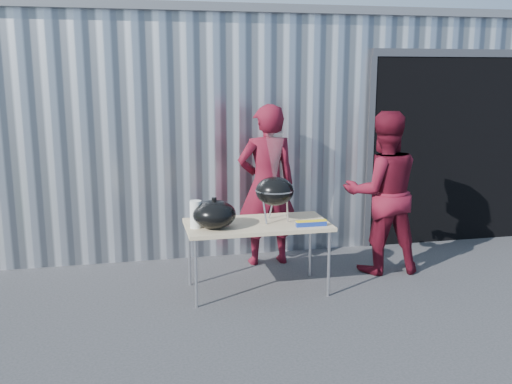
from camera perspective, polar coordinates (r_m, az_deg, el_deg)
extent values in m
plane|color=#2E2E31|center=(5.79, -1.59, -11.52)|extent=(80.00, 80.00, 0.00)
cube|color=silver|center=(10.11, -2.21, 7.30)|extent=(8.00, 6.00, 3.00)
cube|color=slate|center=(10.11, -2.28, 16.09)|extent=(8.20, 6.20, 0.10)
cube|color=black|center=(8.70, 17.29, 4.39)|extent=(2.40, 1.20, 2.50)
cube|color=#4C4C51|center=(8.15, 19.88, 12.94)|extent=(2.52, 0.08, 0.10)
cube|color=tan|center=(6.00, 0.13, -3.29)|extent=(1.50, 0.75, 0.04)
cylinder|color=silver|center=(5.70, -6.02, -8.11)|extent=(0.03, 0.03, 0.71)
cylinder|color=silver|center=(6.00, 7.29, -7.12)|extent=(0.03, 0.03, 0.71)
cylinder|color=silver|center=(6.30, -6.68, -6.19)|extent=(0.03, 0.03, 0.71)
cylinder|color=silver|center=(6.57, 5.44, -5.40)|extent=(0.03, 0.03, 0.71)
ellipsoid|color=black|center=(5.97, 1.88, 0.10)|extent=(0.40, 0.40, 0.30)
cylinder|color=silver|center=(5.97, 1.88, 0.20)|extent=(0.41, 0.41, 0.02)
cylinder|color=silver|center=(5.97, 1.89, 0.31)|extent=(0.39, 0.39, 0.01)
cylinder|color=silver|center=(6.15, 1.55, -1.56)|extent=(0.02, 0.02, 0.24)
cylinder|color=silver|center=(5.92, 0.90, -2.08)|extent=(0.02, 0.02, 0.24)
cylinder|color=silver|center=(5.98, 3.16, -1.96)|extent=(0.02, 0.02, 0.24)
cylinder|color=#D3664B|center=(5.94, 0.73, 0.39)|extent=(0.02, 0.14, 0.02)
cylinder|color=#D3664B|center=(5.94, 1.06, 0.41)|extent=(0.02, 0.14, 0.02)
cylinder|color=#D3664B|center=(5.95, 1.39, 0.42)|extent=(0.02, 0.14, 0.02)
cylinder|color=#D3664B|center=(5.96, 1.72, 0.44)|extent=(0.02, 0.14, 0.02)
cylinder|color=#D3664B|center=(5.97, 2.05, 0.45)|extent=(0.02, 0.14, 0.02)
cylinder|color=#D3664B|center=(5.98, 2.38, 0.47)|extent=(0.02, 0.14, 0.02)
cylinder|color=#D3664B|center=(5.99, 2.70, 0.48)|extent=(0.02, 0.14, 0.02)
cylinder|color=#D3664B|center=(6.00, 3.03, 0.49)|extent=(0.02, 0.14, 0.02)
cone|color=silver|center=(5.92, 1.90, 3.16)|extent=(0.20, 0.20, 0.55)
ellipsoid|color=black|center=(5.78, -4.19, -2.23)|extent=(0.44, 0.44, 0.29)
cylinder|color=black|center=(5.74, -4.21, -0.70)|extent=(0.05, 0.05, 0.03)
cylinder|color=white|center=(5.80, -6.04, -2.23)|extent=(0.12, 0.12, 0.28)
cube|color=white|center=(6.08, -5.35, -2.46)|extent=(0.20, 0.15, 0.10)
cube|color=navy|center=(5.88, 5.55, -3.19)|extent=(0.32, 0.05, 0.05)
cube|color=yellow|center=(5.87, 5.55, -2.90)|extent=(0.32, 0.05, 0.01)
imported|color=#5A0E1D|center=(6.85, 1.08, 0.68)|extent=(0.72, 0.48, 1.94)
imported|color=#5A0E1D|center=(6.74, 12.52, -0.06)|extent=(0.97, 0.79, 1.88)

